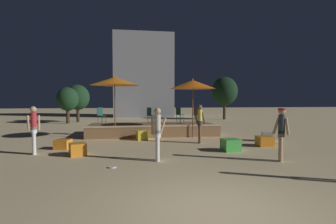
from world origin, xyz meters
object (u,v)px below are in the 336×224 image
Objects in this scene: cube_seat_4 at (78,149)px; background_tree_1 at (225,91)px; person_1 at (34,128)px; bistro_chair_0 at (197,113)px; person_0 at (200,122)px; person_3 at (281,131)px; bistro_chair_1 at (150,114)px; cube_seat_1 at (265,141)px; background_tree_2 at (68,99)px; cube_seat_0 at (267,136)px; frisbee_disc at (112,167)px; cube_seat_2 at (142,135)px; patio_umbrella_0 at (115,81)px; cube_seat_5 at (231,145)px; cube_seat_3 at (63,144)px; bistro_chair_3 at (179,113)px; bistro_chair_2 at (101,114)px; background_tree_0 at (78,98)px; patio_umbrella_1 at (193,84)px; person_2 at (158,132)px.

cube_seat_4 is 0.16× the size of background_tree_1.
person_1 is 1.94× the size of bistro_chair_0.
person_0 reaches higher than bistro_chair_0.
bistro_chair_1 is at bearing 71.79° from person_3.
background_tree_2 is at bearing 130.67° from cube_seat_1.
cube_seat_0 is 3.45m from person_0.
background_tree_2 reaches higher than frisbee_disc.
cube_seat_2 is at bearing 82.36° from person_3.
cube_seat_0 is at bearing -74.42° from person_0.
frisbee_disc is (-4.43, -6.95, -1.18)m from bistro_chair_0.
patio_umbrella_0 is 3.05m from cube_seat_2.
bistro_chair_1 is at bearing -53.57° from background_tree_2.
person_0 is at bearing -115.13° from background_tree_1.
person_1 is (-7.31, 0.49, 0.72)m from cube_seat_5.
cube_seat_2 is 0.90× the size of cube_seat_3.
bistro_chair_1 and bistro_chair_3 have the same top height.
bistro_chair_0 is 8.32m from frisbee_disc.
bistro_chair_2 is at bearing 43.37° from bistro_chair_0.
person_3 reaches higher than bistro_chair_1.
cube_seat_2 is at bearing -60.47° from background_tree_2.
patio_umbrella_0 is at bearing -65.29° from background_tree_2.
bistro_chair_0 is at bearing -49.04° from background_tree_0.
cube_seat_0 is 6.17m from bistro_chair_1.
person_0 reaches higher than person_3.
person_0 is at bearing 123.36° from bistro_chair_0.
background_tree_1 is (8.42, 10.71, 1.65)m from bistro_chair_1.
bistro_chair_3 reaches higher than cube_seat_2.
bistro_chair_1 is 11.33m from background_tree_0.
cube_seat_4 is at bearing -166.57° from cube_seat_0.
person_2 is (-2.42, -4.95, -1.84)m from patio_umbrella_1.
bistro_chair_3 is 0.30× the size of background_tree_2.
person_0 is (5.03, 1.92, 0.74)m from cube_seat_4.
cube_seat_0 is 0.35× the size of person_2.
patio_umbrella_1 reaches higher than background_tree_2.
person_0 is 3.56m from bistro_chair_3.
cube_seat_1 is 0.38× the size of person_1.
background_tree_0 reaches higher than cube_seat_4.
bistro_chair_2 is at bearing -151.82° from person_2.
background_tree_2 is (-4.32, 9.38, -0.89)m from patio_umbrella_0.
cube_seat_3 is 0.38× the size of person_1.
person_3 reaches higher than cube_seat_5.
person_1 is (-10.00, -1.56, 0.73)m from cube_seat_0.
person_2 is (0.26, -4.55, 0.71)m from cube_seat_2.
cube_seat_3 is 7.00m from bistro_chair_3.
patio_umbrella_1 is 0.93× the size of background_tree_0.
bistro_chair_3 is 11.82m from background_tree_0.
patio_umbrella_1 is 2.15m from bistro_chair_0.
background_tree_2 is (-8.92, 8.24, 0.83)m from bistro_chair_0.
cube_seat_0 is at bearing 37.33° from cube_seat_5.
patio_umbrella_0 reaches higher than patio_umbrella_1.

